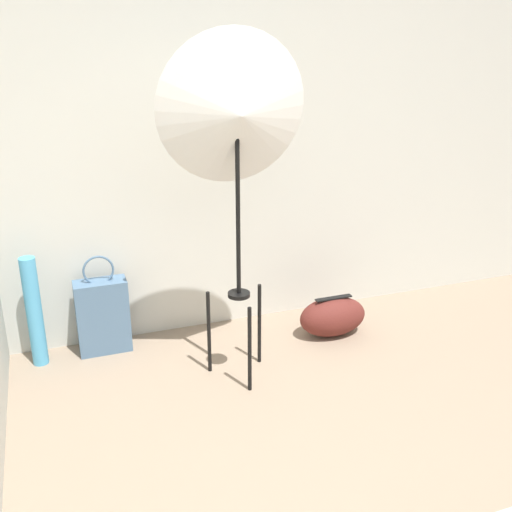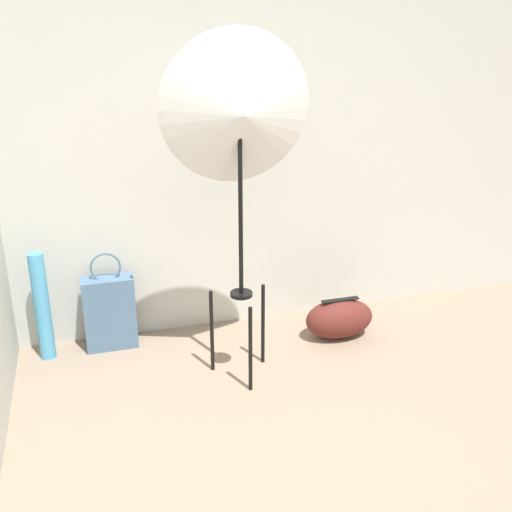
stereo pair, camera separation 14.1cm
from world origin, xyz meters
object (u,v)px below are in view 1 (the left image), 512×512
(duffel_bag, at_px, (333,316))
(photo_umbrella, at_px, (237,115))
(tote_bag, at_px, (103,315))
(paper_roll, at_px, (34,312))

(duffel_bag, bearing_deg, photo_umbrella, -160.62)
(photo_umbrella, relative_size, tote_bag, 3.02)
(tote_bag, distance_m, paper_roll, 0.36)
(tote_bag, bearing_deg, paper_roll, -175.79)
(tote_bag, bearing_deg, photo_umbrella, -38.01)
(duffel_bag, bearing_deg, tote_bag, 168.37)
(photo_umbrella, xyz_separation_m, duffel_bag, (0.66, 0.23, -1.23))
(photo_umbrella, xyz_separation_m, tote_bag, (-0.64, 0.50, -1.13))
(photo_umbrella, bearing_deg, tote_bag, 141.99)
(tote_bag, distance_m, duffel_bag, 1.33)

